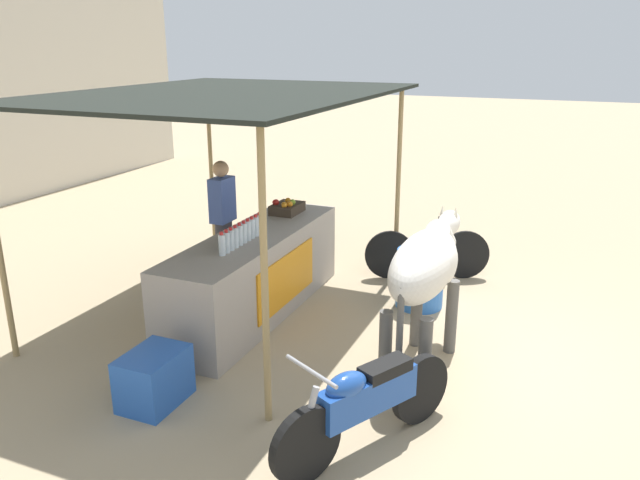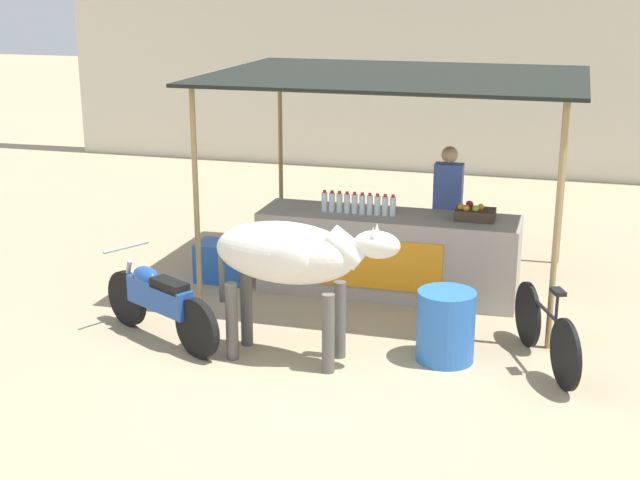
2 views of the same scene
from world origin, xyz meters
The scene contains 11 objects.
ground_plane centered at (0.00, 0.00, 0.00)m, with size 60.00×60.00×0.00m, color tan.
stall_counter centered at (0.00, 2.20, 0.48)m, with size 3.00×0.82×0.96m.
stall_awning centered at (0.00, 2.50, 2.43)m, with size 4.20×3.20×2.53m.
water_bottle_row centered at (-0.35, 2.15, 1.07)m, with size 0.88×0.07×0.25m.
fruit_crate centered at (0.97, 2.25, 1.03)m, with size 0.44×0.32×0.18m.
vendor_behind_counter centered at (0.57, 2.95, 0.85)m, with size 0.34×0.22×1.65m.
cooler_box centered at (-2.04, 2.10, 0.24)m, with size 0.60×0.44×0.48m, color blue.
water_barrel centered at (0.93, 0.48, 0.35)m, with size 0.56×0.56×0.70m, color blue.
cow centered at (-0.50, 0.10, 1.03)m, with size 1.83×0.57×1.44m.
motorcycle_parked centered at (-1.96, 0.18, 0.43)m, with size 1.62×0.97×0.90m.
bicycle_leaning centered at (1.87, 0.61, 0.35)m, with size 0.68×1.55×0.85m.
Camera 2 is at (1.97, -7.54, 3.60)m, focal length 50.00 mm.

